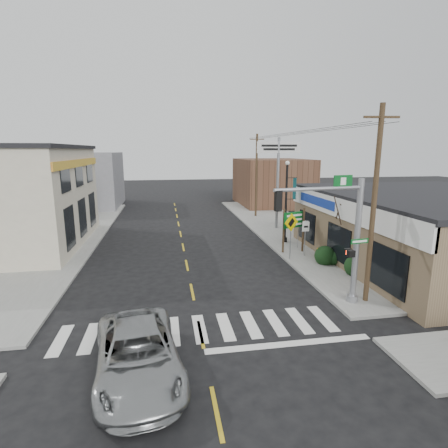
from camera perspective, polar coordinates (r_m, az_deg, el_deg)
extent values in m
plane|color=black|center=(13.57, -3.82, -17.47)|extent=(140.00, 140.00, 0.00)
cube|color=gray|center=(27.56, 12.23, -2.17)|extent=(6.00, 38.00, 0.13)
cube|color=gray|center=(26.82, -26.42, -3.57)|extent=(6.00, 38.00, 0.13)
cube|color=gold|center=(20.89, -6.09, -6.70)|extent=(0.12, 56.00, 0.01)
cube|color=silver|center=(13.92, -4.00, -16.65)|extent=(11.00, 2.20, 0.01)
cube|color=brown|center=(24.12, 31.03, -0.93)|extent=(12.00, 14.00, 4.00)
cube|color=brown|center=(43.96, 7.84, 6.80)|extent=(8.00, 10.00, 5.60)
cube|color=slate|center=(45.01, -22.43, 6.65)|extent=(9.00, 10.00, 6.40)
imported|color=#96999A|center=(11.37, -13.88, -19.89)|extent=(3.07, 5.51, 1.46)
cylinder|color=#94969C|center=(15.95, 20.84, -2.75)|extent=(0.25, 0.25, 5.40)
cylinder|color=#94969C|center=(14.64, 14.79, 5.70)|extent=(3.96, 0.14, 0.14)
cube|color=black|center=(14.05, 8.05, 4.06)|extent=(0.25, 0.20, 0.81)
cube|color=#094D1A|center=(15.75, 21.27, -2.63)|extent=(0.85, 0.04, 0.20)
cube|color=#094D1A|center=(15.09, 18.61, 6.68)|extent=(0.85, 0.05, 0.49)
cube|color=black|center=(15.91, 20.02, -4.58)|extent=(0.29, 0.23, 0.29)
cube|color=#463420|center=(22.84, 9.69, -1.10)|extent=(0.10, 0.10, 2.88)
cube|color=#463420|center=(23.31, 12.80, -0.97)|extent=(0.10, 0.10, 2.88)
cube|color=#074927|center=(22.86, 11.39, 0.69)|extent=(1.65, 0.05, 1.03)
cylinder|color=#E6A50D|center=(22.52, 15.10, -4.68)|extent=(0.18, 0.18, 0.50)
sphere|color=#E6A50D|center=(22.44, 15.14, -4.00)|extent=(0.20, 0.20, 0.20)
cylinder|color=gray|center=(21.58, 10.81, -2.30)|extent=(0.06, 0.06, 2.60)
cube|color=#C7AA00|center=(21.33, 10.94, 0.25)|extent=(1.10, 0.03, 1.10)
cylinder|color=black|center=(25.29, 10.08, 3.29)|extent=(0.15, 0.15, 5.61)
sphere|color=silver|center=(25.02, 10.32, 9.77)|extent=(0.30, 0.30, 0.30)
cube|color=#0D494E|center=(25.36, 11.44, 5.72)|extent=(0.02, 0.59, 1.51)
cylinder|color=gray|center=(29.81, 8.74, 6.54)|extent=(0.22, 0.22, 7.58)
cube|color=silver|center=(29.69, 8.93, 12.27)|extent=(3.56, 0.18, 0.95)
cylinder|color=black|center=(20.86, 19.25, -2.51)|extent=(0.20, 0.20, 3.13)
ellipsoid|color=#133413|center=(20.05, 20.70, -6.51)|extent=(1.20, 1.20, 0.90)
ellipsoid|color=black|center=(21.43, 16.13, -5.03)|extent=(1.20, 1.20, 0.90)
cylinder|color=#463220|center=(15.96, 23.23, 2.53)|extent=(0.22, 0.22, 8.38)
cube|color=#463220|center=(15.84, 24.35, 15.63)|extent=(1.46, 0.09, 0.09)
cylinder|color=#43311F|center=(35.13, 5.31, 7.86)|extent=(0.21, 0.21, 8.10)
cube|color=#43311F|center=(35.06, 5.42, 13.61)|extent=(1.41, 0.09, 0.09)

